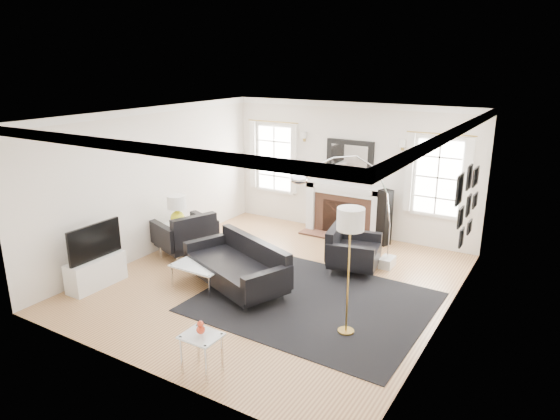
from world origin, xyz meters
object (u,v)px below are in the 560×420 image
Objects in this scene: sofa at (239,267)px; coffee_table at (206,263)px; fireplace at (344,210)px; gourd_lamp at (177,208)px; arc_floor_lamp at (346,208)px; armchair_right at (351,251)px; armchair_left at (186,235)px.

coffee_table is at bearing -161.22° from sofa.
fireplace is 3.55m from gourd_lamp.
fireplace is 0.79× the size of sofa.
gourd_lamp is at bearing -161.27° from arc_floor_lamp.
fireplace is at bearing 114.05° from arc_floor_lamp.
sofa is at bearing -127.98° from arc_floor_lamp.
gourd_lamp is (-3.09, -1.07, 0.60)m from armchair_right.
sofa is 1.84m from armchair_left.
armchair_left reaches higher than coffee_table.
armchair_right is (1.30, 1.59, 0.01)m from sofa.
coffee_table is (-0.96, -3.46, -0.18)m from fireplace.
armchair_right is (3.02, 0.94, -0.03)m from armchair_left.
gourd_lamp reaches higher than armchair_right.
armchair_left is at bearing 62.86° from gourd_lamp.
coffee_table is 2.58m from arc_floor_lamp.
arc_floor_lamp reaches higher than fireplace.
arc_floor_lamp is (1.74, 1.71, 0.81)m from coffee_table.
sofa is 3.78× the size of gourd_lamp.
fireplace is 1.92m from armchair_right.
gourd_lamp is (-1.24, 0.70, 0.60)m from coffee_table.
armchair_right is at bearing -62.25° from fireplace.
coffee_table is at bearing -35.54° from armchair_left.
arc_floor_lamp reaches higher than coffee_table.
coffee_table is at bearing -135.48° from arc_floor_lamp.
fireplace is 3.39m from armchair_left.
armchair_left is 2.27× the size of gourd_lamp.
gourd_lamp reaches higher than fireplace.
fireplace is at bearing 74.44° from coffee_table.
gourd_lamp is at bearing -160.90° from armchair_right.
sofa and armchair_right have the same top height.
arc_floor_lamp is at bearing 52.02° from sofa.
coffee_table is (1.17, -0.83, -0.03)m from armchair_left.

